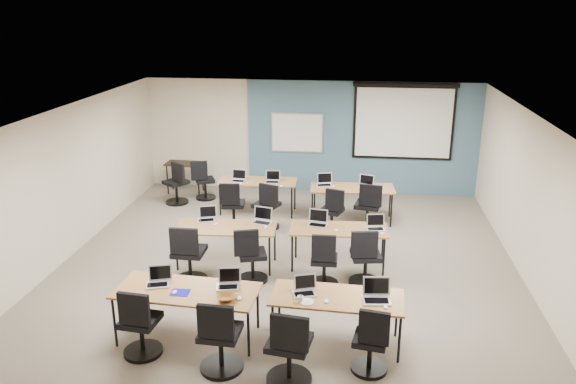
# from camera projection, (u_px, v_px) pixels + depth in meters

# --- Properties ---
(floor) EXTENTS (8.00, 9.00, 0.02)m
(floor) POSITION_uv_depth(u_px,v_px,m) (286.00, 270.00, 9.76)
(floor) COLOR #6B6354
(floor) RESTS_ON ground
(ceiling) EXTENTS (8.00, 9.00, 0.02)m
(ceiling) POSITION_uv_depth(u_px,v_px,m) (286.00, 116.00, 8.90)
(ceiling) COLOR white
(ceiling) RESTS_ON ground
(wall_back) EXTENTS (8.00, 0.04, 2.70)m
(wall_back) POSITION_uv_depth(u_px,v_px,m) (310.00, 137.00, 13.56)
(wall_back) COLOR beige
(wall_back) RESTS_ON ground
(wall_front) EXTENTS (8.00, 0.04, 2.70)m
(wall_front) POSITION_uv_depth(u_px,v_px,m) (223.00, 357.00, 5.10)
(wall_front) COLOR beige
(wall_front) RESTS_ON ground
(wall_left) EXTENTS (0.04, 9.00, 2.70)m
(wall_left) POSITION_uv_depth(u_px,v_px,m) (59.00, 187.00, 9.80)
(wall_left) COLOR beige
(wall_left) RESTS_ON ground
(wall_right) EXTENTS (0.04, 9.00, 2.70)m
(wall_right) POSITION_uv_depth(u_px,v_px,m) (537.00, 207.00, 8.86)
(wall_right) COLOR beige
(wall_right) RESTS_ON ground
(blue_accent_panel) EXTENTS (5.50, 0.04, 2.70)m
(blue_accent_panel) POSITION_uv_depth(u_px,v_px,m) (362.00, 138.00, 13.39)
(blue_accent_panel) COLOR #3D5977
(blue_accent_panel) RESTS_ON wall_back
(whiteboard) EXTENTS (1.28, 0.03, 0.98)m
(whiteboard) POSITION_uv_depth(u_px,v_px,m) (297.00, 133.00, 13.50)
(whiteboard) COLOR #A3ACB9
(whiteboard) RESTS_ON wall_back
(projector_screen) EXTENTS (2.40, 0.10, 1.82)m
(projector_screen) POSITION_uv_depth(u_px,v_px,m) (404.00, 118.00, 13.05)
(projector_screen) COLOR black
(projector_screen) RESTS_ON wall_back
(training_table_front_left) EXTENTS (1.94, 0.81, 0.73)m
(training_table_front_left) POSITION_uv_depth(u_px,v_px,m) (187.00, 292.00, 7.59)
(training_table_front_left) COLOR brown
(training_table_front_left) RESTS_ON floor
(training_table_front_right) EXTENTS (1.75, 0.73, 0.73)m
(training_table_front_right) POSITION_uv_depth(u_px,v_px,m) (337.00, 300.00, 7.41)
(training_table_front_right) COLOR brown
(training_table_front_right) RESTS_ON floor
(training_table_mid_left) EXTENTS (1.74, 0.73, 0.73)m
(training_table_mid_left) POSITION_uv_depth(u_px,v_px,m) (226.00, 229.00, 9.73)
(training_table_mid_left) COLOR #9F7341
(training_table_mid_left) RESTS_ON floor
(training_table_mid_right) EXTENTS (1.67, 0.70, 0.73)m
(training_table_mid_right) POSITION_uv_depth(u_px,v_px,m) (339.00, 231.00, 9.67)
(training_table_mid_right) COLOR olive
(training_table_mid_right) RESTS_ON floor
(training_table_back_left) EXTENTS (1.69, 0.71, 0.73)m
(training_table_back_left) POSITION_uv_depth(u_px,v_px,m) (258.00, 183.00, 12.26)
(training_table_back_left) COLOR brown
(training_table_back_left) RESTS_ON floor
(training_table_back_right) EXTENTS (1.75, 0.73, 0.73)m
(training_table_back_right) POSITION_uv_depth(u_px,v_px,m) (352.00, 190.00, 11.81)
(training_table_back_right) COLOR olive
(training_table_back_right) RESTS_ON floor
(laptop_0) EXTENTS (0.32, 0.27, 0.24)m
(laptop_0) POSITION_uv_depth(u_px,v_px,m) (159.00, 280.00, 7.72)
(laptop_0) COLOR silver
(laptop_0) RESTS_ON training_table_front_left
(mouse_0) EXTENTS (0.07, 0.11, 0.03)m
(mouse_0) POSITION_uv_depth(u_px,v_px,m) (175.00, 292.00, 7.49)
(mouse_0) COLOR white
(mouse_0) RESTS_ON training_table_front_left
(task_chair_0) EXTENTS (0.51, 0.51, 1.00)m
(task_chair_0) POSITION_uv_depth(u_px,v_px,m) (140.00, 328.00, 7.26)
(task_chair_0) COLOR black
(task_chair_0) RESTS_ON floor
(laptop_1) EXTENTS (0.31, 0.26, 0.23)m
(laptop_1) POSITION_uv_depth(u_px,v_px,m) (228.00, 282.00, 7.65)
(laptop_1) COLOR #B0B0B8
(laptop_1) RESTS_ON training_table_front_left
(mouse_1) EXTENTS (0.07, 0.11, 0.04)m
(mouse_1) POSITION_uv_depth(u_px,v_px,m) (239.00, 298.00, 7.33)
(mouse_1) COLOR white
(mouse_1) RESTS_ON training_table_front_left
(task_chair_1) EXTENTS (0.55, 0.55, 1.03)m
(task_chair_1) POSITION_uv_depth(u_px,v_px,m) (220.00, 342.00, 6.94)
(task_chair_1) COLOR black
(task_chair_1) RESTS_ON floor
(laptop_2) EXTENTS (0.30, 0.26, 0.23)m
(laptop_2) POSITION_uv_depth(u_px,v_px,m) (305.00, 289.00, 7.48)
(laptop_2) COLOR #B4B4C1
(laptop_2) RESTS_ON training_table_front_right
(mouse_2) EXTENTS (0.07, 0.10, 0.03)m
(mouse_2) POSITION_uv_depth(u_px,v_px,m) (326.00, 301.00, 7.26)
(mouse_2) COLOR white
(mouse_2) RESTS_ON training_table_front_right
(task_chair_2) EXTENTS (0.56, 0.56, 1.04)m
(task_chair_2) POSITION_uv_depth(u_px,v_px,m) (289.00, 353.00, 6.71)
(task_chair_2) COLOR black
(task_chair_2) RESTS_ON floor
(laptop_3) EXTENTS (0.36, 0.31, 0.27)m
(laptop_3) POSITION_uv_depth(u_px,v_px,m) (377.00, 295.00, 7.31)
(laptop_3) COLOR #ABABB1
(laptop_3) RESTS_ON training_table_front_right
(mouse_3) EXTENTS (0.08, 0.11, 0.03)m
(mouse_3) POSITION_uv_depth(u_px,v_px,m) (386.00, 307.00, 7.12)
(mouse_3) COLOR white
(mouse_3) RESTS_ON training_table_front_right
(task_chair_3) EXTENTS (0.46, 0.46, 0.95)m
(task_chair_3) POSITION_uv_depth(u_px,v_px,m) (371.00, 346.00, 6.92)
(task_chair_3) COLOR black
(task_chair_3) RESTS_ON floor
(laptop_4) EXTENTS (0.31, 0.26, 0.24)m
(laptop_4) POSITION_uv_depth(u_px,v_px,m) (207.00, 217.00, 10.01)
(laptop_4) COLOR silver
(laptop_4) RESTS_ON training_table_mid_left
(mouse_4) EXTENTS (0.06, 0.09, 0.03)m
(mouse_4) POSITION_uv_depth(u_px,v_px,m) (216.00, 224.00, 9.81)
(mouse_4) COLOR white
(mouse_4) RESTS_ON training_table_mid_left
(task_chair_4) EXTENTS (0.57, 0.57, 1.04)m
(task_chair_4) POSITION_uv_depth(u_px,v_px,m) (189.00, 259.00, 9.17)
(task_chair_4) COLOR black
(task_chair_4) RESTS_ON floor
(laptop_5) EXTENTS (0.34, 0.29, 0.26)m
(laptop_5) POSITION_uv_depth(u_px,v_px,m) (262.00, 219.00, 9.90)
(laptop_5) COLOR silver
(laptop_5) RESTS_ON training_table_mid_left
(mouse_5) EXTENTS (0.09, 0.12, 0.04)m
(mouse_5) POSITION_uv_depth(u_px,v_px,m) (266.00, 227.00, 9.66)
(mouse_5) COLOR white
(mouse_5) RESTS_ON training_table_mid_left
(task_chair_5) EXTENTS (0.51, 0.50, 0.98)m
(task_chair_5) POSITION_uv_depth(u_px,v_px,m) (251.00, 259.00, 9.23)
(task_chair_5) COLOR black
(task_chair_5) RESTS_ON floor
(laptop_6) EXTENTS (0.34, 0.29, 0.25)m
(laptop_6) POSITION_uv_depth(u_px,v_px,m) (318.00, 221.00, 9.79)
(laptop_6) COLOR silver
(laptop_6) RESTS_ON training_table_mid_right
(mouse_6) EXTENTS (0.07, 0.11, 0.04)m
(mouse_6) POSITION_uv_depth(u_px,v_px,m) (336.00, 230.00, 9.53)
(mouse_6) COLOR white
(mouse_6) RESTS_ON training_table_mid_right
(task_chair_6) EXTENTS (0.48, 0.48, 0.96)m
(task_chair_6) POSITION_uv_depth(u_px,v_px,m) (324.00, 264.00, 9.08)
(task_chair_6) COLOR black
(task_chair_6) RESTS_ON floor
(laptop_7) EXTENTS (0.31, 0.26, 0.24)m
(laptop_7) POSITION_uv_depth(u_px,v_px,m) (375.00, 225.00, 9.62)
(laptop_7) COLOR #A4A4AE
(laptop_7) RESTS_ON training_table_mid_right
(mouse_7) EXTENTS (0.08, 0.10, 0.03)m
(mouse_7) POSITION_uv_depth(u_px,v_px,m) (382.00, 233.00, 9.41)
(mouse_7) COLOR white
(mouse_7) RESTS_ON training_table_mid_right
(task_chair_7) EXTENTS (0.53, 0.53, 1.01)m
(task_chair_7) POSITION_uv_depth(u_px,v_px,m) (365.00, 262.00, 9.12)
(task_chair_7) COLOR black
(task_chair_7) RESTS_ON floor
(laptop_8) EXTENTS (0.31, 0.27, 0.24)m
(laptop_8) POSITION_uv_depth(u_px,v_px,m) (238.00, 178.00, 12.22)
(laptop_8) COLOR silver
(laptop_8) RESTS_ON training_table_back_left
(mouse_8) EXTENTS (0.08, 0.11, 0.03)m
(mouse_8) POSITION_uv_depth(u_px,v_px,m) (241.00, 183.00, 12.04)
(mouse_8) COLOR white
(mouse_8) RESTS_ON training_table_back_left
(task_chair_8) EXTENTS (0.51, 0.51, 0.99)m
(task_chair_8) POSITION_uv_depth(u_px,v_px,m) (233.00, 208.00, 11.52)
(task_chair_8) COLOR black
(task_chair_8) RESTS_ON floor
(laptop_9) EXTENTS (0.31, 0.27, 0.24)m
(laptop_9) POSITION_uv_depth(u_px,v_px,m) (272.00, 179.00, 12.15)
(laptop_9) COLOR silver
(laptop_9) RESTS_ON training_table_back_left
(mouse_9) EXTENTS (0.10, 0.12, 0.04)m
(mouse_9) POSITION_uv_depth(u_px,v_px,m) (281.00, 186.00, 11.85)
(mouse_9) COLOR white
(mouse_9) RESTS_ON training_table_back_left
(task_chair_9) EXTENTS (0.55, 0.52, 1.00)m
(task_chair_9) POSITION_uv_depth(u_px,v_px,m) (267.00, 210.00, 11.44)
(task_chair_9) COLOR black
(task_chair_9) RESTS_ON floor
(laptop_10) EXTENTS (0.32, 0.28, 0.25)m
(laptop_10) POSITION_uv_depth(u_px,v_px,m) (324.00, 182.00, 11.94)
(laptop_10) COLOR silver
(laptop_10) RESTS_ON training_table_back_right
(mouse_10) EXTENTS (0.07, 0.11, 0.04)m
(mouse_10) POSITION_uv_depth(u_px,v_px,m) (334.00, 186.00, 11.84)
(mouse_10) COLOR white
(mouse_10) RESTS_ON training_table_back_right
(task_chair_10) EXTENTS (0.49, 0.47, 0.96)m
(task_chair_10) POSITION_uv_depth(u_px,v_px,m) (332.00, 214.00, 11.25)
(task_chair_10) COLOR black
(task_chair_10) RESTS_ON floor
(laptop_11) EXTENTS (0.32, 0.27, 0.24)m
(laptop_11) POSITION_uv_depth(u_px,v_px,m) (367.00, 184.00, 11.83)
(laptop_11) COLOR #BABBC5
(laptop_11) RESTS_ON training_table_back_right
(mouse_11) EXTENTS (0.06, 0.09, 0.03)m
(mouse_11) POSITION_uv_depth(u_px,v_px,m) (377.00, 188.00, 11.76)
(mouse_11) COLOR white
(mouse_11) RESTS_ON training_table_back_right
(task_chair_11) EXTENTS (0.56, 0.56, 1.03)m
(task_chair_11) POSITION_uv_depth(u_px,v_px,m) (368.00, 211.00, 11.34)
(task_chair_11) COLOR black
(task_chair_11) RESTS_ON floor
(blue_mousepad) EXTENTS (0.25, 0.21, 0.01)m
(blue_mousepad) POSITION_uv_depth(u_px,v_px,m) (180.00, 292.00, 7.50)
(blue_mousepad) COLOR #120FA4
(blue_mousepad) RESTS_ON training_table_front_left
(snack_bowl) EXTENTS (0.35, 0.35, 0.07)m
(snack_bowl) POSITION_uv_depth(u_px,v_px,m) (226.00, 297.00, 7.31)
(snack_bowl) COLOR olive
(snack_bowl) RESTS_ON training_table_front_left
(snack_plate) EXTENTS (0.21, 0.21, 0.01)m
(snack_plate) POSITION_uv_depth(u_px,v_px,m) (306.00, 302.00, 7.26)
(snack_plate) COLOR white
(snack_plate) RESTS_ON training_table_front_right
(coffee_cup) EXTENTS (0.08, 0.08, 0.07)m
(coffee_cup) POSITION_uv_depth(u_px,v_px,m) (300.00, 299.00, 7.23)
(coffee_cup) COLOR silver
(coffee_cup) RESTS_ON snack_plate
(utility_table) EXTENTS (0.89, 0.50, 0.75)m
(utility_table) POSITION_uv_depth(u_px,v_px,m) (185.00, 167.00, 13.58)
(utility_table) COLOR black
(utility_table) RESTS_ON floor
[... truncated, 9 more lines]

